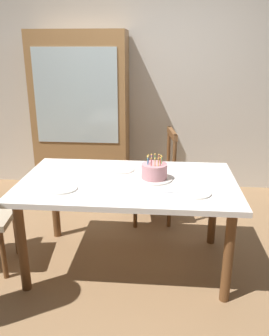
% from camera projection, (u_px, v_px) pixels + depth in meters
% --- Properties ---
extents(ground, '(6.40, 6.40, 0.00)m').
position_uv_depth(ground, '(129.00, 263.00, 2.90)').
color(ground, '#93704C').
extents(back_wall, '(6.40, 0.10, 2.60)m').
position_uv_depth(back_wall, '(143.00, 83.00, 4.22)').
color(back_wall, beige).
rests_on(back_wall, ground).
extents(dining_table, '(1.65, 0.98, 0.74)m').
position_uv_depth(dining_table, '(128.00, 190.00, 2.68)').
color(dining_table, white).
rests_on(dining_table, ground).
extents(birthday_cake, '(0.28, 0.28, 0.19)m').
position_uv_depth(birthday_cake, '(154.00, 172.00, 2.65)').
color(birthday_cake, silver).
rests_on(birthday_cake, dining_table).
extents(plate_near_celebrant, '(0.22, 0.22, 0.01)m').
position_uv_depth(plate_near_celebrant, '(62.00, 188.00, 2.48)').
color(plate_near_celebrant, white).
rests_on(plate_near_celebrant, dining_table).
extents(plate_far_side, '(0.22, 0.22, 0.01)m').
position_uv_depth(plate_far_side, '(121.00, 170.00, 2.87)').
color(plate_far_side, white).
rests_on(plate_far_side, dining_table).
extents(plate_near_guest, '(0.22, 0.22, 0.01)m').
position_uv_depth(plate_near_guest, '(195.00, 193.00, 2.41)').
color(plate_near_guest, white).
rests_on(plate_near_guest, dining_table).
extents(fork_near_celebrant, '(0.18, 0.05, 0.01)m').
position_uv_depth(fork_near_celebrant, '(40.00, 188.00, 2.50)').
color(fork_near_celebrant, silver).
rests_on(fork_near_celebrant, dining_table).
extents(fork_far_side, '(0.18, 0.02, 0.01)m').
position_uv_depth(fork_far_side, '(102.00, 169.00, 2.89)').
color(fork_far_side, silver).
rests_on(fork_far_side, dining_table).
extents(fork_near_guest, '(0.18, 0.05, 0.01)m').
position_uv_depth(fork_near_guest, '(172.00, 192.00, 2.42)').
color(fork_near_guest, silver).
rests_on(fork_near_guest, dining_table).
extents(chair_spindle_back, '(0.50, 0.50, 0.95)m').
position_uv_depth(chair_spindle_back, '(154.00, 178.00, 3.50)').
color(chair_spindle_back, brown).
rests_on(chair_spindle_back, ground).
extents(china_cabinet, '(1.10, 0.45, 1.90)m').
position_uv_depth(china_cabinet, '(82.00, 115.00, 4.11)').
color(china_cabinet, '#9E7042').
rests_on(china_cabinet, ground).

